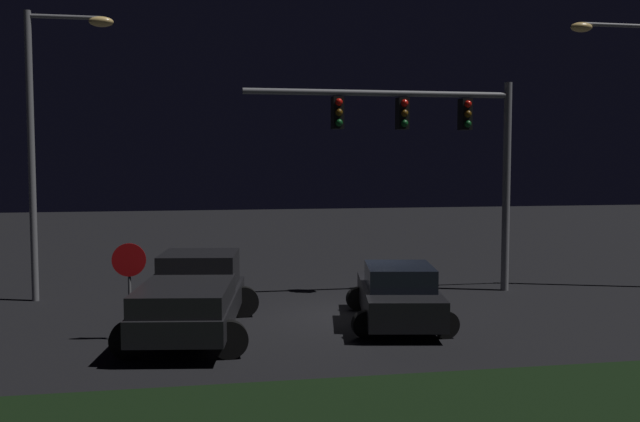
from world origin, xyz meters
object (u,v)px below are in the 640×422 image
object	(u,v)px
car_sedan	(398,295)
street_lamp_right	(635,121)
traffic_signal_gantry	(433,134)
stop_sign	(129,272)
street_lamp_left	(48,121)
pickup_truck	(194,292)

from	to	relation	value
car_sedan	street_lamp_right	size ratio (longest dim) A/B	0.55
car_sedan	traffic_signal_gantry	bearing A→B (deg)	-19.79
street_lamp_right	stop_sign	distance (m)	16.23
car_sedan	street_lamp_left	xyz separation A→B (m)	(-9.13, 4.70, 4.49)
traffic_signal_gantry	car_sedan	bearing A→B (deg)	-119.89
car_sedan	street_lamp_left	bearing A→B (deg)	72.85
pickup_truck	traffic_signal_gantry	size ratio (longest dim) A/B	0.68
car_sedan	street_lamp_right	distance (m)	10.52
car_sedan	stop_sign	bearing A→B (deg)	104.28
car_sedan	traffic_signal_gantry	size ratio (longest dim) A/B	0.56
street_lamp_left	stop_sign	size ratio (longest dim) A/B	3.74
traffic_signal_gantry	street_lamp_left	bearing A→B (deg)	175.36
pickup_truck	stop_sign	bearing A→B (deg)	111.75
pickup_truck	street_lamp_right	bearing A→B (deg)	-66.75
car_sedan	stop_sign	world-z (taller)	stop_sign
pickup_truck	street_lamp_right	xyz separation A→B (m)	(13.85, 3.64, 4.33)
car_sedan	stop_sign	xyz separation A→B (m)	(-6.49, -0.47, 0.82)
pickup_truck	traffic_signal_gantry	distance (m)	9.10
pickup_truck	street_lamp_left	xyz separation A→B (m)	(-4.07, 4.84, 4.23)
traffic_signal_gantry	stop_sign	distance (m)	10.21
street_lamp_left	stop_sign	distance (m)	6.87
car_sedan	street_lamp_right	xyz separation A→B (m)	(8.79, 3.50, 4.59)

